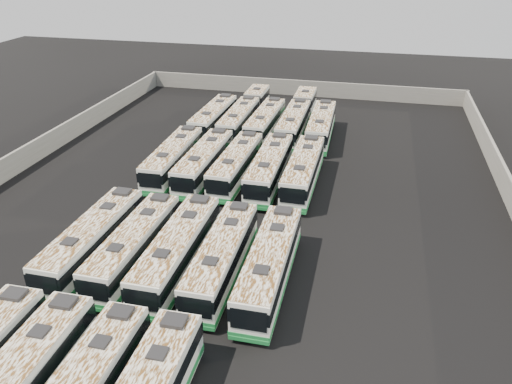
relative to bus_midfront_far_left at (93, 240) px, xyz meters
The scene contains 17 objects.
ground 10.99m from the bus_midfront_far_left, 45.91° to the left, with size 140.00×140.00×0.00m, color black.
perimeter_wall 10.88m from the bus_midfront_far_left, 45.91° to the left, with size 45.20×73.20×2.20m.
bus_midfront_far_left is the anchor object (origin of this frame).
bus_midfront_left 3.09m from the bus_midfront_far_left, ahead, with size 2.40×10.90×3.06m.
bus_midfront_center 6.22m from the bus_midfront_far_left, ahead, with size 2.45×11.34×3.19m.
bus_midfront_right 9.31m from the bus_midfront_far_left, ahead, with size 2.47×10.97×3.08m.
bus_midfront_far_right 12.54m from the bus_midfront_far_left, ahead, with size 2.47×11.28×3.17m.
bus_midback_far_left 14.70m from the bus_midfront_far_left, 89.98° to the left, with size 2.65×11.21×3.14m.
bus_midback_left 14.90m from the bus_midfront_far_left, 77.87° to the left, with size 2.44×11.23×3.16m.
bus_midback_center 15.99m from the bus_midfront_far_left, 67.26° to the left, with size 2.54×11.00×3.08m.
bus_midback_right 17.38m from the bus_midfront_far_left, 57.44° to the left, with size 2.48×11.31×3.18m.
bus_midback_far_right 19.30m from the bus_midfront_far_left, 49.92° to the left, with size 2.42×11.26×3.17m.
bus_back_far_left 26.98m from the bus_midfront_far_left, 89.84° to the left, with size 2.52×11.11×3.12m.
bus_back_left 30.07m from the bus_midfront_far_left, 84.09° to the left, with size 2.31×16.89×3.06m.
bus_back_center 27.74m from the bus_midfront_far_left, 77.12° to the left, with size 2.57×10.99×3.08m.
bus_back_right 31.47m from the bus_midfront_far_left, 72.60° to the left, with size 2.40×17.14×3.11m.
bus_back_far_right 29.87m from the bus_midfront_far_left, 65.20° to the left, with size 2.63×11.25×3.15m.
Camera 1 is at (10.27, -33.56, 20.21)m, focal length 35.00 mm.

